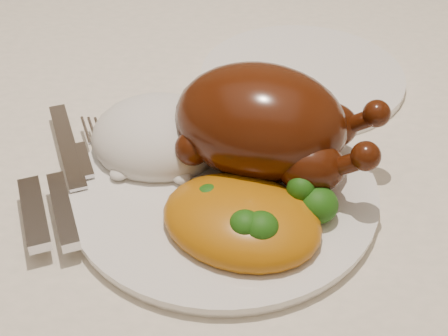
# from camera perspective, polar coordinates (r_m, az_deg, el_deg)

# --- Properties ---
(dining_table) EXTENTS (1.60, 0.90, 0.76)m
(dining_table) POSITION_cam_1_polar(r_m,az_deg,el_deg) (0.72, -10.40, -1.23)
(dining_table) COLOR brown
(dining_table) RESTS_ON floor
(tablecloth) EXTENTS (1.73, 1.03, 0.18)m
(tablecloth) POSITION_cam_1_polar(r_m,az_deg,el_deg) (0.68, -11.12, 3.48)
(tablecloth) COLOR beige
(tablecloth) RESTS_ON dining_table
(dinner_plate) EXTENTS (0.27, 0.27, 0.01)m
(dinner_plate) POSITION_cam_1_polar(r_m,az_deg,el_deg) (0.53, 0.00, -2.11)
(dinner_plate) COLOR white
(dinner_plate) RESTS_ON tablecloth
(side_plate) EXTENTS (0.23, 0.23, 0.01)m
(side_plate) POSITION_cam_1_polar(r_m,az_deg,el_deg) (0.69, 7.15, 8.35)
(side_plate) COLOR white
(side_plate) RESTS_ON tablecloth
(roast_chicken) EXTENTS (0.19, 0.14, 0.09)m
(roast_chicken) POSITION_cam_1_polar(r_m,az_deg,el_deg) (0.53, 3.76, 4.14)
(roast_chicken) COLOR #4C1808
(roast_chicken) RESTS_ON dinner_plate
(rice_mound) EXTENTS (0.12, 0.11, 0.06)m
(rice_mound) POSITION_cam_1_polar(r_m,az_deg,el_deg) (0.57, -5.95, 2.85)
(rice_mound) COLOR white
(rice_mound) RESTS_ON dinner_plate
(mac_and_cheese) EXTENTS (0.15, 0.13, 0.05)m
(mac_and_cheese) POSITION_cam_1_polar(r_m,az_deg,el_deg) (0.49, 2.11, -4.54)
(mac_and_cheese) COLOR #C57A0C
(mac_and_cheese) RESTS_ON dinner_plate
(cutlery) EXTENTS (0.08, 0.20, 0.01)m
(cutlery) POSITION_cam_1_polar(r_m,az_deg,el_deg) (0.54, -14.93, -1.80)
(cutlery) COLOR silver
(cutlery) RESTS_ON dinner_plate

